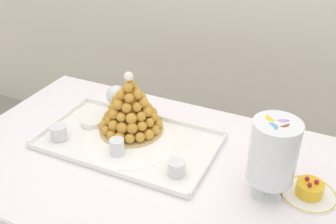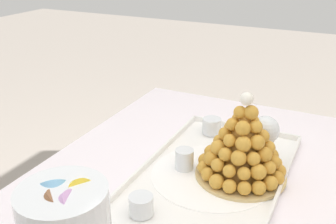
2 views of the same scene
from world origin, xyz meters
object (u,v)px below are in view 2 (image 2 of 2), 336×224
at_px(dessert_cup_left, 212,127).
at_px(dessert_cup_mid_left, 184,160).
at_px(dessert_cup_centre, 141,206).
at_px(creme_brulee_ramekin, 247,145).
at_px(croquembouche, 243,146).
at_px(serving_tray, 212,175).
at_px(wine_glass, 265,132).

bearing_deg(dessert_cup_left, dessert_cup_mid_left, 2.02).
xyz_separation_m(dessert_cup_left, dessert_cup_centre, (0.48, -0.00, -0.00)).
xyz_separation_m(dessert_cup_left, dessert_cup_mid_left, (0.25, 0.01, 0.00)).
bearing_deg(creme_brulee_ramekin, croquembouche, 9.53).
distance_m(dessert_cup_left, creme_brulee_ramekin, 0.15).
relative_size(croquembouche, dessert_cup_mid_left, 4.22).
bearing_deg(dessert_cup_mid_left, dessert_cup_centre, -2.30).
distance_m(serving_tray, creme_brulee_ramekin, 0.19).
bearing_deg(dessert_cup_left, creme_brulee_ramekin, 67.47).
xyz_separation_m(dessert_cup_centre, wine_glass, (-0.34, 0.20, 0.08)).
bearing_deg(dessert_cup_left, croquembouche, 37.16).
bearing_deg(croquembouche, dessert_cup_mid_left, -78.50).
xyz_separation_m(dessert_cup_left, wine_glass, (0.13, 0.20, 0.08)).
xyz_separation_m(dessert_cup_left, creme_brulee_ramekin, (0.06, 0.14, -0.01)).
height_order(dessert_cup_left, creme_brulee_ramekin, dessert_cup_left).
xyz_separation_m(serving_tray, dessert_cup_left, (-0.24, -0.09, 0.03)).
bearing_deg(serving_tray, wine_glass, 135.66).
height_order(dessert_cup_left, dessert_cup_centre, dessert_cup_left).
bearing_deg(creme_brulee_ramekin, dessert_cup_centre, -18.02).
bearing_deg(wine_glass, serving_tray, -44.34).
xyz_separation_m(croquembouche, dessert_cup_left, (-0.21, -0.16, -0.07)).
relative_size(dessert_cup_left, wine_glass, 0.39).
bearing_deg(dessert_cup_centre, serving_tray, 158.49).
relative_size(creme_brulee_ramekin, wine_glass, 0.58).
height_order(serving_tray, creme_brulee_ramekin, creme_brulee_ramekin).
xyz_separation_m(croquembouche, wine_glass, (-0.08, 0.04, 0.01)).
bearing_deg(dessert_cup_mid_left, creme_brulee_ramekin, 146.07).
xyz_separation_m(croquembouche, dessert_cup_mid_left, (0.03, -0.15, -0.06)).
height_order(serving_tray, dessert_cup_left, dessert_cup_left).
distance_m(croquembouche, wine_glass, 0.09).
distance_m(serving_tray, dessert_cup_mid_left, 0.09).
distance_m(dessert_cup_left, wine_glass, 0.25).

